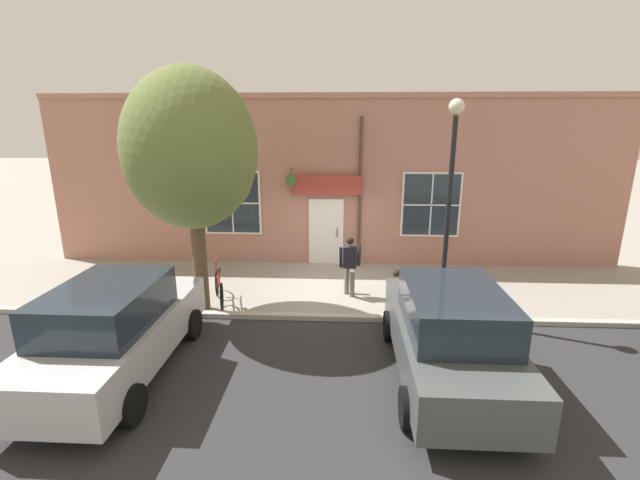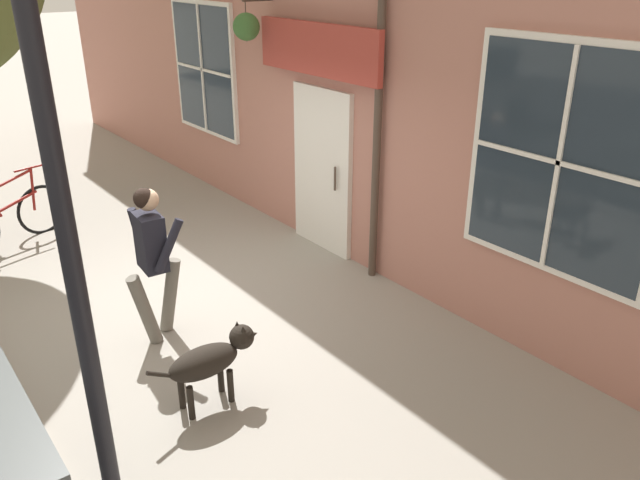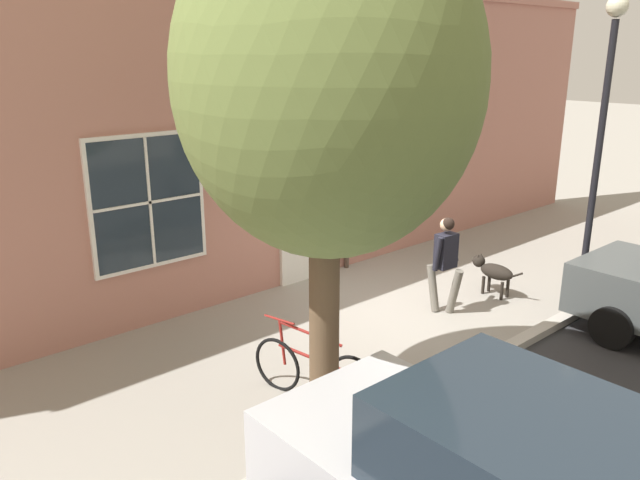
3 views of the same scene
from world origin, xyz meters
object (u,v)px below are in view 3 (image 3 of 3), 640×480
(dog_on_leash, at_px, (493,271))
(street_lamp, at_px, (604,111))
(street_tree_by_curb, at_px, (330,89))
(leaning_bicycle, at_px, (314,370))
(pedestrian_walking, at_px, (445,257))

(dog_on_leash, relative_size, street_lamp, 0.21)
(street_tree_by_curb, distance_m, street_lamp, 5.62)
(street_lamp, bearing_deg, street_tree_by_curb, -91.75)
(dog_on_leash, xyz_separation_m, leaning_bicycle, (0.52, -4.55, -0.06))
(leaning_bicycle, height_order, street_lamp, street_lamp)
(street_lamp, bearing_deg, leaning_bicycle, -96.91)
(dog_on_leash, distance_m, leaning_bicycle, 4.58)
(street_tree_by_curb, xyz_separation_m, street_lamp, (0.17, 5.59, -0.54))
(pedestrian_walking, relative_size, street_lamp, 0.33)
(leaning_bicycle, bearing_deg, street_tree_by_curb, -22.69)
(leaning_bicycle, bearing_deg, pedestrian_walking, 100.58)
(street_lamp, bearing_deg, dog_on_leash, -144.38)
(dog_on_leash, xyz_separation_m, street_lamp, (1.18, 0.84, 2.75))
(street_tree_by_curb, relative_size, leaning_bicycle, 3.38)
(dog_on_leash, bearing_deg, street_lamp, 35.62)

